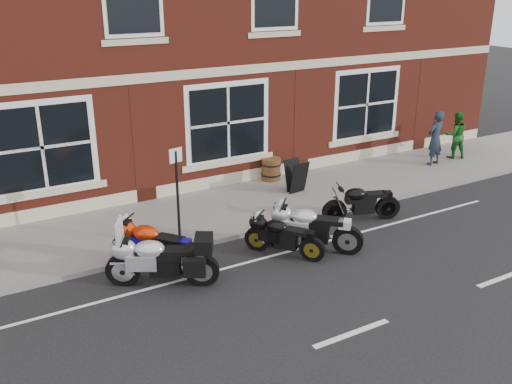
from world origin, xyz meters
TOP-DOWN VIEW (x-y plane):
  - ground at (0.00, 0.00)m, footprint 80.00×80.00m
  - sidewalk at (0.00, 3.00)m, footprint 30.00×3.00m
  - kerb at (0.00, 1.42)m, footprint 30.00×0.16m
  - moto_touring_silver at (-2.26, 0.24)m, footprint 2.02×1.24m
  - moto_sport_red at (-2.06, 0.94)m, footprint 1.45×1.81m
  - moto_sport_black at (0.58, 0.13)m, footprint 1.21×1.57m
  - moto_sport_silver at (1.27, 0.04)m, footprint 1.68×1.67m
  - moto_naked_black at (3.27, 0.79)m, footprint 1.94×0.80m
  - pedestrian_left at (8.11, 2.97)m, footprint 0.69×0.51m
  - pedestrian_right at (9.26, 3.17)m, footprint 0.93×0.84m
  - a_board_sign at (2.87, 3.06)m, footprint 0.59×0.43m
  - barrel_planter at (2.80, 4.30)m, footprint 0.59×0.59m
  - parking_sign at (-1.28, 1.55)m, footprint 0.31×0.09m

SIDE VIEW (x-z plane):
  - ground at x=0.00m, z-range 0.00..0.00m
  - sidewalk at x=0.00m, z-range 0.00..0.12m
  - kerb at x=0.00m, z-range 0.00..0.12m
  - barrel_planter at x=2.80m, z-range 0.12..0.78m
  - moto_sport_black at x=0.58m, z-range 0.06..0.90m
  - moto_naked_black at x=3.27m, z-range 0.07..0.98m
  - moto_sport_red at x=-2.06m, z-range 0.07..1.06m
  - a_board_sign at x=2.87m, z-range 0.12..1.03m
  - moto_sport_silver at x=1.27m, z-range 0.07..1.08m
  - moto_touring_silver at x=-2.26m, z-range -0.14..1.34m
  - pedestrian_right at x=9.26m, z-range 0.12..1.67m
  - pedestrian_left at x=8.11m, z-range 0.12..1.87m
  - parking_sign at x=-1.28m, z-range 0.29..2.54m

